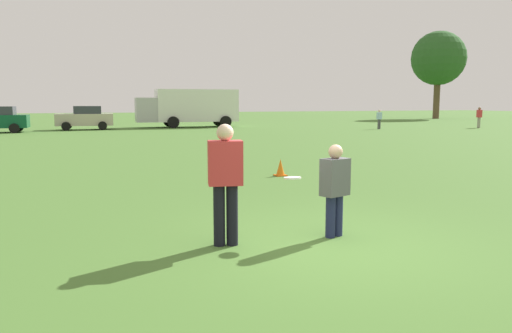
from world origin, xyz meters
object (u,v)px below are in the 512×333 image
object	(u,v)px
bystander_far_jogger	(479,116)
traffic_cone	(280,168)
player_thrower	(225,178)
bystander_sideline_watcher	(379,118)
frisbee	(292,178)
parked_car_mid_right	(85,118)
box_truck	(189,106)
player_defender	(335,186)

from	to	relation	value
bystander_far_jogger	traffic_cone	bearing A→B (deg)	-144.73
player_thrower	bystander_far_jogger	size ratio (longest dim) A/B	1.04
bystander_sideline_watcher	bystander_far_jogger	distance (m)	8.86
bystander_sideline_watcher	frisbee	bearing A→B (deg)	-127.43
frisbee	parked_car_mid_right	distance (m)	33.56
traffic_cone	frisbee	bearing A→B (deg)	-112.43
bystander_sideline_watcher	bystander_far_jogger	bearing A→B (deg)	-9.53
traffic_cone	bystander_sideline_watcher	xyz separation A→B (m)	(17.39, 19.95, 0.63)
box_truck	bystander_far_jogger	xyz separation A→B (m)	(21.91, -10.09, -0.78)
player_defender	box_truck	size ratio (longest dim) A/B	0.17
player_defender	traffic_cone	bearing A→B (deg)	73.48
traffic_cone	box_truck	bearing A→B (deg)	81.61
parked_car_mid_right	bystander_far_jogger	bearing A→B (deg)	-16.52
player_thrower	box_truck	world-z (taller)	box_truck
bystander_far_jogger	player_thrower	bearing A→B (deg)	-140.46
parked_car_mid_right	bystander_far_jogger	size ratio (longest dim) A/B	2.51
player_thrower	bystander_sideline_watcher	distance (m)	33.38
bystander_sideline_watcher	bystander_far_jogger	size ratio (longest dim) A/B	0.89
parked_car_mid_right	box_truck	distance (m)	8.57
player_thrower	frisbee	size ratio (longest dim) A/B	6.59
player_defender	box_truck	world-z (taller)	box_truck
player_thrower	box_truck	distance (m)	35.47
box_truck	bystander_sideline_watcher	world-z (taller)	box_truck
parked_car_mid_right	box_truck	world-z (taller)	box_truck
frisbee	box_truck	size ratio (longest dim) A/B	0.03
frisbee	parked_car_mid_right	bearing A→B (deg)	93.01
traffic_cone	bystander_sideline_watcher	bearing A→B (deg)	48.92
player_defender	bystander_far_jogger	size ratio (longest dim) A/B	0.84
parked_car_mid_right	player_thrower	bearing A→B (deg)	-88.83
player_defender	traffic_cone	distance (m)	6.48
player_defender	bystander_far_jogger	bearing A→B (deg)	41.42
player_thrower	traffic_cone	size ratio (longest dim) A/B	3.72
bystander_far_jogger	player_defender	bearing A→B (deg)	-138.58
traffic_cone	bystander_far_jogger	size ratio (longest dim) A/B	0.28
player_defender	box_truck	distance (m)	35.29
parked_car_mid_right	box_truck	bearing A→B (deg)	7.26
box_truck	bystander_sideline_watcher	distance (m)	15.77
bystander_far_jogger	box_truck	bearing A→B (deg)	155.28
player_thrower	parked_car_mid_right	distance (m)	33.53
frisbee	bystander_sideline_watcher	world-z (taller)	bystander_sideline_watcher
box_truck	traffic_cone	bearing A→B (deg)	-98.39
traffic_cone	parked_car_mid_right	xyz separation A→B (m)	(-4.25, 27.49, 0.69)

